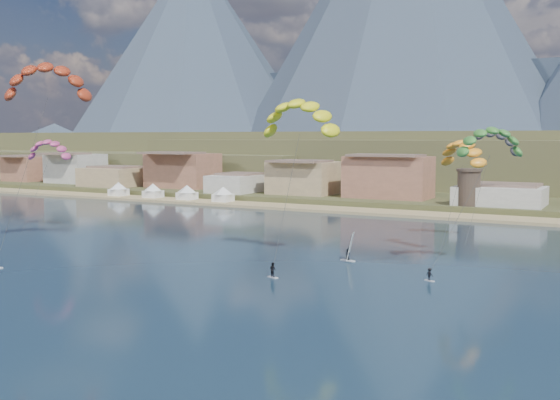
% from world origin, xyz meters
% --- Properties ---
extents(ground, '(2400.00, 2400.00, 0.00)m').
position_xyz_m(ground, '(0.00, 0.00, 0.00)').
color(ground, black).
rests_on(ground, ground).
extents(beach, '(2200.00, 12.00, 0.90)m').
position_xyz_m(beach, '(0.00, 106.00, 0.25)').
color(beach, tan).
rests_on(beach, ground).
extents(town, '(400.00, 24.00, 12.00)m').
position_xyz_m(town, '(-40.00, 122.00, 8.00)').
color(town, beige).
rests_on(town, ground).
extents(watchtower, '(5.82, 5.82, 8.60)m').
position_xyz_m(watchtower, '(5.00, 114.00, 6.37)').
color(watchtower, '#47382D').
rests_on(watchtower, ground).
extents(beach_tents, '(43.40, 6.40, 5.00)m').
position_xyz_m(beach_tents, '(-76.25, 106.00, 3.71)').
color(beach_tents, white).
rests_on(beach_tents, ground).
extents(kitesurfer_red, '(14.29, 21.43, 32.04)m').
position_xyz_m(kitesurfer_red, '(-42.78, 33.98, 27.38)').
color(kitesurfer_red, silver).
rests_on(kitesurfer_red, ground).
extents(kitesurfer_yellow, '(13.02, 17.10, 25.81)m').
position_xyz_m(kitesurfer_yellow, '(-4.18, 45.50, 21.37)').
color(kitesurfer_yellow, silver).
rests_on(kitesurfer_yellow, ground).
extents(kitesurfer_green, '(10.38, 14.32, 20.91)m').
position_xyz_m(kitesurfer_green, '(21.91, 49.60, 17.67)').
color(kitesurfer_green, silver).
rests_on(kitesurfer_green, ground).
extents(distant_kite_pink, '(9.36, 6.95, 19.00)m').
position_xyz_m(distant_kite_pink, '(-59.46, 48.70, 16.11)').
color(distant_kite_pink, '#262626').
rests_on(distant_kite_pink, ground).
extents(distant_kite_dark, '(10.13, 6.70, 20.48)m').
position_xyz_m(distant_kite_dark, '(17.06, 74.63, 17.46)').
color(distant_kite_dark, '#262626').
rests_on(distant_kite_dark, ground).
extents(distant_kite_orange, '(9.28, 8.60, 19.09)m').
position_xyz_m(distant_kite_orange, '(16.04, 59.85, 16.09)').
color(distant_kite_orange, '#262626').
rests_on(distant_kite_orange, ground).
extents(windsurfer, '(2.42, 2.66, 4.13)m').
position_xyz_m(windsurfer, '(3.03, 47.21, 1.31)').
color(windsurfer, silver).
rests_on(windsurfer, ground).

